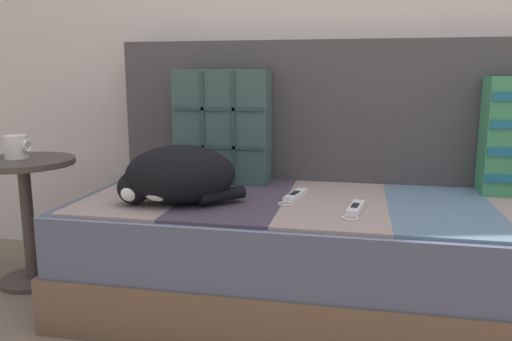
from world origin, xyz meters
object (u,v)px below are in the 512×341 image
Objects in this scene: coffee_mug at (16,147)px; game_remote_near at (355,208)px; couch at (384,257)px; game_remote_far at (295,196)px; throw_pillow_quilted at (223,126)px; end_table at (26,199)px; sleeping_cat at (176,176)px.

game_remote_near is at bearing -5.94° from coffee_mug.
game_remote_far is at bearing -174.53° from couch.
couch is at bearing -16.87° from throw_pillow_quilted.
game_remote_near is at bearing -123.30° from couch.
game_remote_near is at bearing -31.61° from game_remote_far.
end_table is at bearing -178.56° from couch.
game_remote_far is at bearing 0.26° from end_table.
coffee_mug is at bearing 174.06° from game_remote_near.
game_remote_far is at bearing -0.39° from coffee_mug.
throw_pillow_quilted is at bearing 15.46° from coffee_mug.
game_remote_near is 0.24m from game_remote_far.
throw_pillow_quilted reaches higher than end_table.
couch is 0.76m from throw_pillow_quilted.
game_remote_far is (-0.20, 0.12, 0.00)m from game_remote_near.
game_remote_far is at bearing 148.39° from game_remote_near.
game_remote_near is at bearing -33.51° from throw_pillow_quilted.
end_table is at bearing 167.58° from sleeping_cat.
throw_pillow_quilted is at bearing 145.30° from game_remote_far.
couch is at bearing 5.47° from game_remote_far.
game_remote_near is 2.08× the size of coffee_mug.
couch is 0.37m from game_remote_far.
end_table is 0.20m from coffee_mug.
coffee_mug reaches higher than end_table.
throw_pillow_quilted is 0.43m from game_remote_far.
couch is 10.71× the size of game_remote_near.
game_remote_near and game_remote_far have the same top height.
throw_pillow_quilted is 2.17× the size of game_remote_near.
coffee_mug is (-0.70, 0.16, 0.05)m from sleeping_cat.
throw_pillow_quilted is at bearing 146.49° from game_remote_near.
game_remote_near is (0.51, -0.34, -0.21)m from throw_pillow_quilted.
coffee_mug is at bearing 167.17° from sleeping_cat.
coffee_mug reaches higher than game_remote_near.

